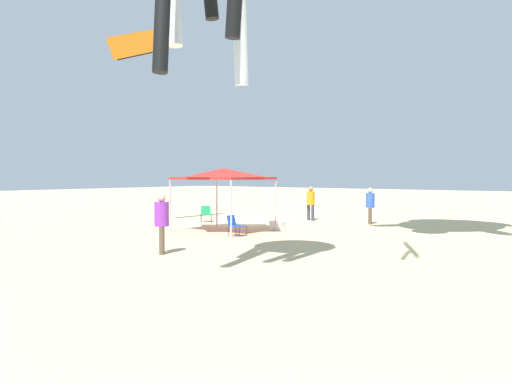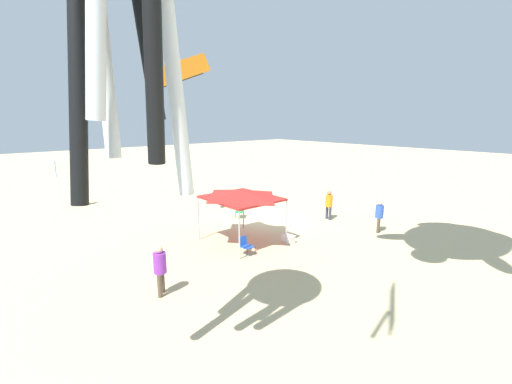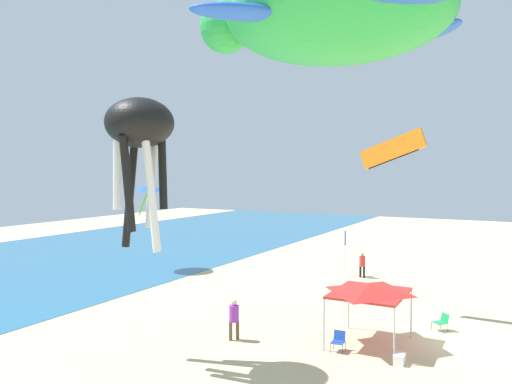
# 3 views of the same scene
# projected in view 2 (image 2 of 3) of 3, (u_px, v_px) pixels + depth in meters

# --- Properties ---
(ground) EXTENTS (120.00, 120.00, 0.10)m
(ground) POSITION_uv_depth(u_px,v_px,m) (266.00, 221.00, 20.96)
(ground) COLOR #D6BC8C
(canopy_tent) EXTENTS (3.47, 3.01, 2.70)m
(canopy_tent) POSITION_uv_depth(u_px,v_px,m) (241.00, 195.00, 16.89)
(canopy_tent) COLOR #B7B7BC
(canopy_tent) RESTS_ON ground
(folding_chair_right_of_tent) EXTENTS (0.81, 0.80, 0.82)m
(folding_chair_right_of_tent) POSITION_uv_depth(u_px,v_px,m) (240.00, 210.00, 21.49)
(folding_chair_right_of_tent) COLOR black
(folding_chair_right_of_tent) RESTS_ON ground
(folding_chair_left_of_tent) EXTENTS (0.67, 0.59, 0.82)m
(folding_chair_left_of_tent) POSITION_uv_depth(u_px,v_px,m) (245.00, 244.00, 15.67)
(folding_chair_left_of_tent) COLOR black
(folding_chair_left_of_tent) RESTS_ON ground
(cooler_box) EXTENTS (0.63, 0.43, 0.40)m
(cooler_box) POSITION_uv_depth(u_px,v_px,m) (288.00, 239.00, 17.21)
(cooler_box) COLOR white
(cooler_box) RESTS_ON ground
(banner_flag) EXTENTS (0.36, 0.06, 3.39)m
(banner_flag) POSITION_uv_depth(u_px,v_px,m) (57.00, 180.00, 23.33)
(banner_flag) COLOR silver
(banner_flag) RESTS_ON ground
(person_beachcomber) EXTENTS (0.43, 0.46, 1.81)m
(person_beachcomber) POSITION_uv_depth(u_px,v_px,m) (80.00, 191.00, 24.35)
(person_beachcomber) COLOR black
(person_beachcomber) RESTS_ON ground
(person_watching_sky) EXTENTS (0.44, 0.44, 1.86)m
(person_watching_sky) POSITION_uv_depth(u_px,v_px,m) (160.00, 266.00, 11.92)
(person_watching_sky) COLOR brown
(person_watching_sky) RESTS_ON ground
(person_by_tent) EXTENTS (0.42, 0.44, 1.79)m
(person_by_tent) POSITION_uv_depth(u_px,v_px,m) (379.00, 214.00, 18.64)
(person_by_tent) COLOR brown
(person_by_tent) RESTS_ON ground
(person_far_stroller) EXTENTS (0.47, 0.43, 1.81)m
(person_far_stroller) POSITION_uv_depth(u_px,v_px,m) (329.00, 203.00, 21.01)
(person_far_stroller) COLOR #33384C
(person_far_stroller) RESTS_ON ground
(kite_parafoil_orange) EXTENTS (0.68, 3.57, 2.14)m
(kite_parafoil_orange) POSITION_uv_depth(u_px,v_px,m) (181.00, 71.00, 19.16)
(kite_parafoil_orange) COLOR orange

